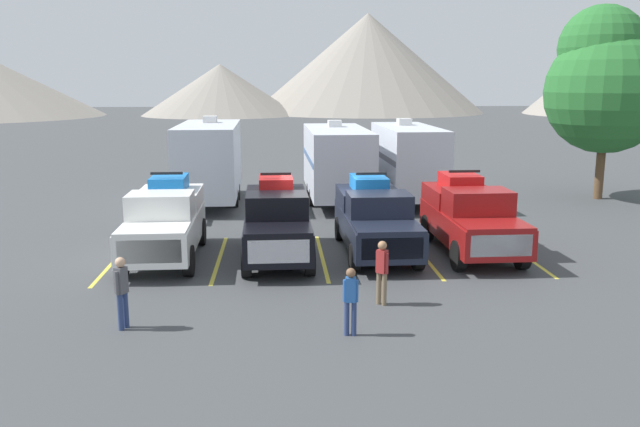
# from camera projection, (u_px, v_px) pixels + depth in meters

# --- Properties ---
(ground_plane) EXTENTS (240.00, 240.00, 0.00)m
(ground_plane) POSITION_uv_depth(u_px,v_px,m) (320.00, 251.00, 21.32)
(ground_plane) COLOR #3F4244
(pickup_truck_a) EXTENTS (2.21, 5.40, 2.60)m
(pickup_truck_a) POSITION_uv_depth(u_px,v_px,m) (165.00, 220.00, 20.31)
(pickup_truck_a) COLOR white
(pickup_truck_a) RESTS_ON ground
(pickup_truck_b) EXTENTS (2.15, 5.42, 2.57)m
(pickup_truck_b) POSITION_uv_depth(u_px,v_px,m) (277.00, 220.00, 20.35)
(pickup_truck_b) COLOR black
(pickup_truck_b) RESTS_ON ground
(pickup_truck_c) EXTENTS (2.23, 5.70, 2.48)m
(pickup_truck_c) POSITION_uv_depth(u_px,v_px,m) (375.00, 218.00, 21.03)
(pickup_truck_c) COLOR black
(pickup_truck_c) RESTS_ON ground
(pickup_truck_d) EXTENTS (2.27, 5.47, 2.56)m
(pickup_truck_d) POSITION_uv_depth(u_px,v_px,m) (470.00, 216.00, 21.04)
(pickup_truck_d) COLOR maroon
(pickup_truck_d) RESTS_ON ground
(lot_stripe_a) EXTENTS (0.12, 5.50, 0.01)m
(lot_stripe_a) POSITION_uv_depth(u_px,v_px,m) (114.00, 261.00, 20.18)
(lot_stripe_a) COLOR gold
(lot_stripe_a) RESTS_ON ground
(lot_stripe_b) EXTENTS (0.12, 5.50, 0.01)m
(lot_stripe_b) POSITION_uv_depth(u_px,v_px,m) (219.00, 259.00, 20.38)
(lot_stripe_b) COLOR gold
(lot_stripe_b) RESTS_ON ground
(lot_stripe_c) EXTENTS (0.12, 5.50, 0.01)m
(lot_stripe_c) POSITION_uv_depth(u_px,v_px,m) (322.00, 257.00, 20.59)
(lot_stripe_c) COLOR gold
(lot_stripe_c) RESTS_ON ground
(lot_stripe_d) EXTENTS (0.12, 5.50, 0.01)m
(lot_stripe_d) POSITION_uv_depth(u_px,v_px,m) (423.00, 255.00, 20.79)
(lot_stripe_d) COLOR gold
(lot_stripe_d) RESTS_ON ground
(lot_stripe_e) EXTENTS (0.12, 5.50, 0.01)m
(lot_stripe_e) POSITION_uv_depth(u_px,v_px,m) (522.00, 254.00, 21.00)
(lot_stripe_e) COLOR gold
(lot_stripe_e) RESTS_ON ground
(camper_trailer_a) EXTENTS (2.65, 8.20, 3.87)m
(camper_trailer_a) POSITION_uv_depth(u_px,v_px,m) (209.00, 159.00, 29.08)
(camper_trailer_a) COLOR silver
(camper_trailer_a) RESTS_ON ground
(camper_trailer_b) EXTENTS (2.72, 8.36, 3.66)m
(camper_trailer_b) POSITION_uv_depth(u_px,v_px,m) (337.00, 160.00, 29.44)
(camper_trailer_b) COLOR silver
(camper_trailer_b) RESTS_ON ground
(camper_trailer_c) EXTENTS (2.44, 7.77, 3.74)m
(camper_trailer_c) POSITION_uv_depth(u_px,v_px,m) (408.00, 159.00, 29.46)
(camper_trailer_c) COLOR silver
(camper_trailer_c) RESTS_ON ground
(person_a) EXTENTS (0.29, 0.33, 1.66)m
(person_a) POSITION_uv_depth(u_px,v_px,m) (122.00, 288.00, 14.47)
(person_a) COLOR navy
(person_a) RESTS_ON ground
(person_b) EXTENTS (0.30, 0.30, 1.63)m
(person_b) POSITION_uv_depth(u_px,v_px,m) (382.00, 268.00, 16.05)
(person_b) COLOR #726047
(person_b) RESTS_ON ground
(person_c) EXTENTS (0.33, 0.21, 1.52)m
(person_c) POSITION_uv_depth(u_px,v_px,m) (351.00, 297.00, 14.10)
(person_c) COLOR navy
(person_c) RESTS_ON ground
(tree_a) EXTENTS (5.57, 5.57, 8.84)m
(tree_a) POSITION_uv_depth(u_px,v_px,m) (605.00, 81.00, 29.74)
(tree_a) COLOR brown
(tree_a) RESTS_ON ground
(mountain_ridge) EXTENTS (145.60, 51.43, 16.71)m
(mountain_ridge) POSITION_uv_depth(u_px,v_px,m) (333.00, 70.00, 106.13)
(mountain_ridge) COLOR gray
(mountain_ridge) RESTS_ON ground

